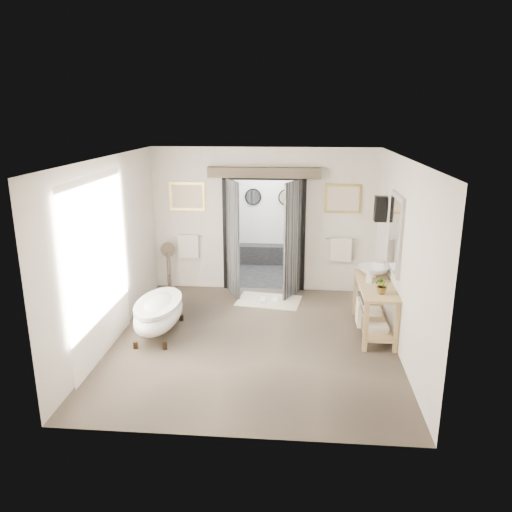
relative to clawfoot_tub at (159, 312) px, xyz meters
name	(u,v)px	position (x,y,z in m)	size (l,w,h in m)	color
ground_plane	(253,341)	(1.57, -0.14, -0.38)	(5.00, 5.00, 0.00)	brown
room_shell	(250,230)	(1.53, -0.25, 1.48)	(4.52, 5.02, 2.91)	beige
shower_room	(268,230)	(1.57, 3.85, 0.53)	(2.22, 2.01, 2.51)	black
back_wall_dressing	(263,217)	(1.57, 2.18, 1.18)	(3.82, 0.77, 2.52)	black
clawfoot_tub	(159,312)	(0.00, 0.00, 0.00)	(0.71, 1.59, 0.78)	#312216
vanity	(373,304)	(3.52, 0.37, 0.13)	(0.57, 1.60, 0.85)	tan
pedestal_mirror	(169,270)	(-0.35, 2.04, 0.07)	(0.31, 0.20, 1.04)	brown
rug	(269,301)	(1.72, 1.64, -0.37)	(1.20, 0.80, 0.01)	beige
slippers	(269,300)	(1.72, 1.59, -0.34)	(0.34, 0.26, 0.05)	white
basin	(373,271)	(3.54, 0.76, 0.56)	(0.52, 0.52, 0.18)	white
plant	(383,285)	(3.57, -0.08, 0.61)	(0.25, 0.21, 0.27)	gray
soap_bottle_a	(369,277)	(3.43, 0.42, 0.57)	(0.09, 0.10, 0.21)	gray
soap_bottle_b	(369,267)	(3.51, 1.06, 0.55)	(0.12, 0.12, 0.15)	gray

